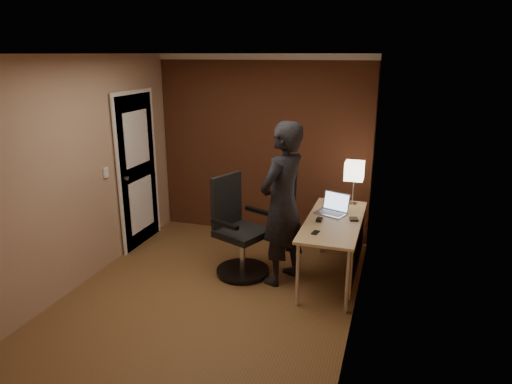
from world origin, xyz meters
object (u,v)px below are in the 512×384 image
desk (340,231)px  wallet (354,219)px  laptop (333,208)px  phone (315,232)px  office_chair (238,233)px  mouse (319,220)px  person (283,204)px  desk_lamp (354,171)px

desk → wallet: bearing=21.5°
laptop → phone: 0.68m
office_chair → mouse: bearing=4.4°
desk → laptop: bearing=117.0°
wallet → person: (-0.76, -0.25, 0.18)m
person → desk: bearing=129.6°
person → desk_lamp: bearing=162.1°
laptop → office_chair: size_ratio=0.35×
wallet → office_chair: (-1.29, -0.22, -0.23)m
desk → phone: bearing=-113.9°
office_chair → laptop: bearing=20.5°
mouse → desk: bearing=23.9°
desk_lamp → office_chair: size_ratio=0.47×
desk_lamp → wallet: (0.08, -0.55, -0.41)m
laptop → person: 0.66m
desk → person: 0.72m
person → office_chair: bearing=-70.5°
desk_lamp → laptop: size_ratio=1.34×
mouse → phone: 0.36m
mouse → person: 0.44m
wallet → desk_lamp: bearing=97.9°
desk → mouse: mouse is taller
desk → desk_lamp: (0.06, 0.61, 0.55)m
desk_lamp → laptop: 0.55m
desk → phone: (-0.20, -0.45, 0.13)m
office_chair → person: 0.68m
desk_lamp → person: 1.07m
phone → office_chair: 1.02m
mouse → office_chair: (-0.93, -0.07, -0.24)m
desk_lamp → phone: desk_lamp is taller
desk → person: (-0.62, -0.19, 0.31)m
desk_lamp → person: (-0.68, -0.80, -0.23)m
mouse → wallet: 0.39m
laptop → office_chair: office_chair is taller
wallet → person: 0.81m
desk_lamp → laptop: bearing=-114.5°
laptop → wallet: 0.31m
phone → desk: bearing=76.2°
phone → office_chair: office_chair is taller
desk → office_chair: 1.17m
laptop → phone: size_ratio=3.48×
laptop → phone: laptop is taller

